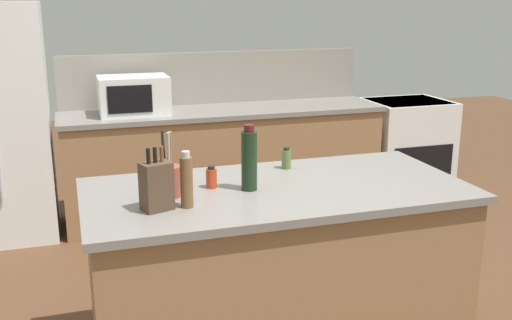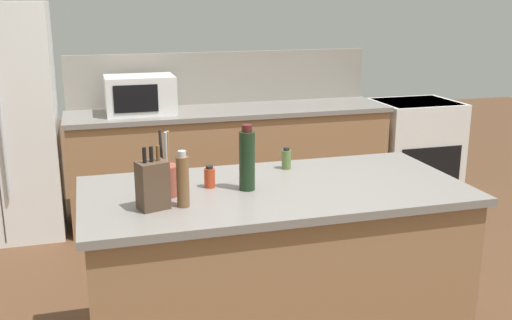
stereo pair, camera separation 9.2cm
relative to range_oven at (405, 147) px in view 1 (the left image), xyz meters
name	(u,v)px [view 1 (the left image)]	position (x,y,z in m)	size (l,w,h in m)	color
back_counter_run	(225,162)	(-1.80, 0.00, 0.00)	(2.77, 0.66, 0.94)	#936B47
wall_backsplash	(215,78)	(-1.80, 0.32, 0.70)	(2.73, 0.03, 0.46)	gray
kitchen_island	(276,271)	(-2.10, -2.20, 0.00)	(1.93, 0.93, 0.94)	#936B47
range_oven	(405,147)	(0.00, 0.00, 0.00)	(0.76, 0.65, 0.92)	white
microwave	(134,95)	(-2.56, 0.00, 0.63)	(0.56, 0.39, 0.31)	white
knife_block	(156,186)	(-2.73, -2.35, 0.59)	(0.15, 0.13, 0.29)	#4C3828
utensil_crock	(169,180)	(-2.65, -2.18, 0.56)	(0.12, 0.12, 0.32)	brown
spice_jar_paprika	(211,178)	(-2.42, -2.11, 0.53)	(0.06, 0.06, 0.11)	#B73D1E
wine_bottle	(249,159)	(-2.25, -2.20, 0.63)	(0.08, 0.08, 0.33)	black
pepper_grinder	(187,181)	(-2.60, -2.36, 0.60)	(0.06, 0.06, 0.26)	brown
spice_jar_oregano	(286,159)	(-1.94, -1.90, 0.53)	(0.05, 0.05, 0.12)	#567038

